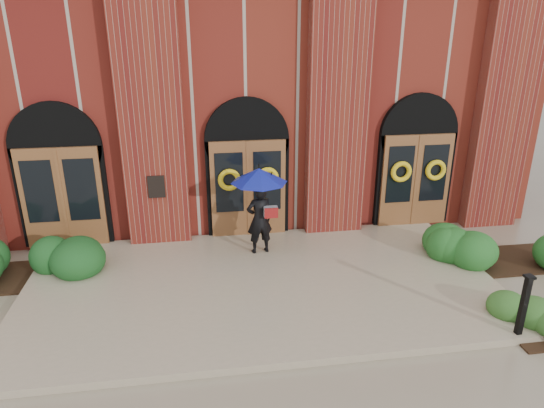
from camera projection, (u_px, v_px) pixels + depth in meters
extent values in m
plane|color=gray|center=(263.00, 292.00, 10.31)|extent=(90.00, 90.00, 0.00)
cube|color=tan|center=(262.00, 285.00, 10.42)|extent=(10.00, 5.30, 0.15)
cube|color=maroon|center=(229.00, 77.00, 17.29)|extent=(16.00, 12.00, 7.00)
cube|color=black|center=(156.00, 187.00, 11.68)|extent=(0.40, 0.05, 0.55)
cube|color=maroon|center=(150.00, 108.00, 11.26)|extent=(1.50, 0.45, 7.00)
cube|color=maroon|center=(338.00, 103.00, 11.90)|extent=(1.50, 0.45, 7.00)
cube|color=maroon|center=(506.00, 99.00, 12.54)|extent=(1.50, 0.45, 7.00)
cube|color=brown|center=(63.00, 198.00, 11.67)|extent=(1.90, 0.10, 2.50)
cylinder|color=black|center=(56.00, 146.00, 11.36)|extent=(2.10, 0.22, 2.10)
cube|color=brown|center=(248.00, 189.00, 12.31)|extent=(1.90, 0.10, 2.50)
cylinder|color=black|center=(247.00, 139.00, 12.00)|extent=(2.10, 0.22, 2.10)
cube|color=brown|center=(415.00, 180.00, 12.95)|extent=(1.90, 0.10, 2.50)
cylinder|color=black|center=(418.00, 133.00, 12.64)|extent=(2.10, 0.22, 2.10)
torus|color=yellow|center=(229.00, 180.00, 12.03)|extent=(0.57, 0.13, 0.57)
torus|color=yellow|center=(268.00, 178.00, 12.16)|extent=(0.57, 0.13, 0.57)
torus|color=yellow|center=(401.00, 172.00, 12.67)|extent=(0.57, 0.13, 0.57)
torus|color=yellow|center=(436.00, 170.00, 12.81)|extent=(0.57, 0.13, 0.57)
imported|color=black|center=(259.00, 219.00, 11.47)|extent=(0.68, 0.51, 1.71)
cone|color=navy|center=(259.00, 175.00, 11.08)|extent=(1.53, 1.53, 0.34)
cylinder|color=black|center=(262.00, 195.00, 11.20)|extent=(0.02, 0.02, 0.57)
cube|color=#B3B4B8|center=(271.00, 212.00, 11.29)|extent=(0.34, 0.21, 0.25)
cube|color=maroon|center=(271.00, 213.00, 11.21)|extent=(0.32, 0.08, 0.25)
cube|color=black|center=(523.00, 306.00, 8.50)|extent=(0.11, 0.11, 1.13)
cube|color=black|center=(530.00, 277.00, 8.29)|extent=(0.16, 0.16, 0.05)
ellipsoid|color=#174519|center=(4.00, 262.00, 10.69)|extent=(3.30, 1.32, 0.85)
ellipsoid|color=#1F561E|center=(503.00, 246.00, 11.45)|extent=(3.16, 1.26, 0.81)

